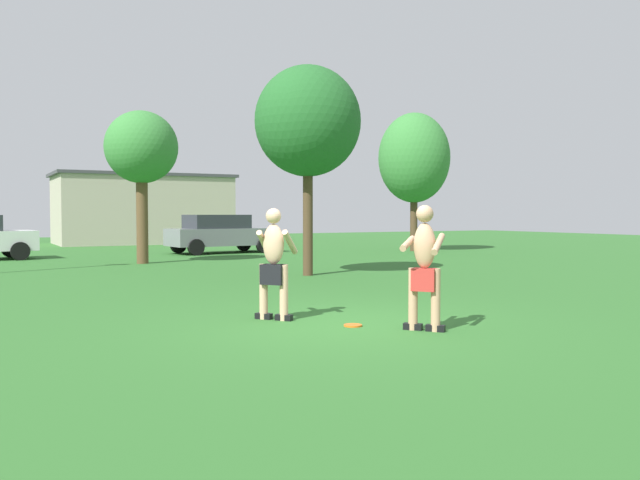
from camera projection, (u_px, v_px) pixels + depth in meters
ground_plane at (343, 325)px, 9.53m from camera, size 80.00×80.00×0.00m
player_near at (424, 265)px, 9.01m from camera, size 0.77×0.79×1.74m
player_in_black at (274, 261)px, 9.95m from camera, size 0.71×0.83×1.71m
frisbee at (353, 325)px, 9.40m from camera, size 0.26×0.26×0.03m
car_gray_mid_lot at (220, 233)px, 26.83m from camera, size 4.46×2.37×1.58m
outbuilding_behind_lot at (143, 209)px, 35.85m from camera, size 9.33×5.14×3.76m
tree_left_field at (308, 122)px, 16.97m from camera, size 2.77×2.77×5.48m
tree_right_field at (414, 158)px, 28.20m from camera, size 3.09×3.09×5.98m
tree_behind_players at (141, 149)px, 21.08m from camera, size 2.34×2.34×4.95m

